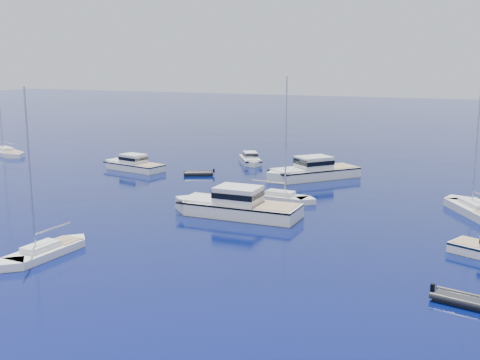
# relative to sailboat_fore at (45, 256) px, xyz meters

# --- Properties ---
(ground) EXTENTS (400.00, 400.00, 0.00)m
(ground) POSITION_rel_sailboat_fore_xyz_m (10.44, -3.95, 0.00)
(ground) COLOR #09115D
(ground) RESTS_ON ground
(motor_cruiser_centre) EXTENTS (12.56, 4.11, 3.27)m
(motor_cruiser_centre) POSITION_rel_sailboat_fore_xyz_m (7.25, 15.40, 0.00)
(motor_cruiser_centre) COLOR silver
(motor_cruiser_centre) RESTS_ON ground
(motor_cruiser_far_l) EXTENTS (9.92, 4.70, 2.50)m
(motor_cruiser_far_l) POSITION_rel_sailboat_fore_xyz_m (-13.78, 30.09, 0.00)
(motor_cruiser_far_l) COLOR white
(motor_cruiser_far_l) RESTS_ON ground
(motor_cruiser_distant) EXTENTS (10.68, 11.91, 3.23)m
(motor_cruiser_distant) POSITION_rel_sailboat_fore_xyz_m (8.10, 34.05, 0.00)
(motor_cruiser_distant) COLOR silver
(motor_cruiser_distant) RESTS_ON ground
(motor_cruiser_horizon) EXTENTS (5.83, 7.30, 1.91)m
(motor_cruiser_horizon) POSITION_rel_sailboat_fore_xyz_m (-2.46, 40.59, 0.00)
(motor_cruiser_horizon) COLOR silver
(motor_cruiser_horizon) RESTS_ON ground
(sailboat_fore) EXTENTS (2.44, 8.25, 12.02)m
(sailboat_fore) POSITION_rel_sailboat_fore_xyz_m (0.00, 0.00, 0.00)
(sailboat_fore) COLOR white
(sailboat_fore) RESTS_ON ground
(sailboat_mid_r) EXTENTS (7.81, 10.45, 15.52)m
(sailboat_mid_r) POSITION_rel_sailboat_fore_xyz_m (26.34, 24.39, 0.00)
(sailboat_mid_r) COLOR silver
(sailboat_mid_r) RESTS_ON ground
(sailboat_centre) EXTENTS (8.46, 2.66, 12.27)m
(sailboat_centre) POSITION_rel_sailboat_fore_xyz_m (8.45, 22.25, 0.00)
(sailboat_centre) COLOR silver
(sailboat_centre) RESTS_ON ground
(sailboat_far_l) EXTENTS (10.14, 6.17, 14.56)m
(sailboat_far_l) POSITION_rel_sailboat_fore_xyz_m (-37.14, 32.35, 0.00)
(sailboat_far_l) COLOR white
(sailboat_far_l) RESTS_ON ground
(tender_yellow) EXTENTS (4.37, 4.29, 0.95)m
(tender_yellow) POSITION_rel_sailboat_fore_xyz_m (8.51, 17.64, 0.00)
(tender_yellow) COLOR orange
(tender_yellow) RESTS_ON ground
(tender_grey_near) EXTENTS (3.67, 2.53, 0.95)m
(tender_grey_near) POSITION_rel_sailboat_fore_xyz_m (26.79, 3.36, 0.00)
(tender_grey_near) COLOR black
(tender_grey_near) RESTS_ON ground
(tender_grey_far) EXTENTS (4.13, 3.51, 0.95)m
(tender_grey_far) POSITION_rel_sailboat_fore_xyz_m (-4.63, 30.35, 0.00)
(tender_grey_far) COLOR black
(tender_grey_far) RESTS_ON ground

